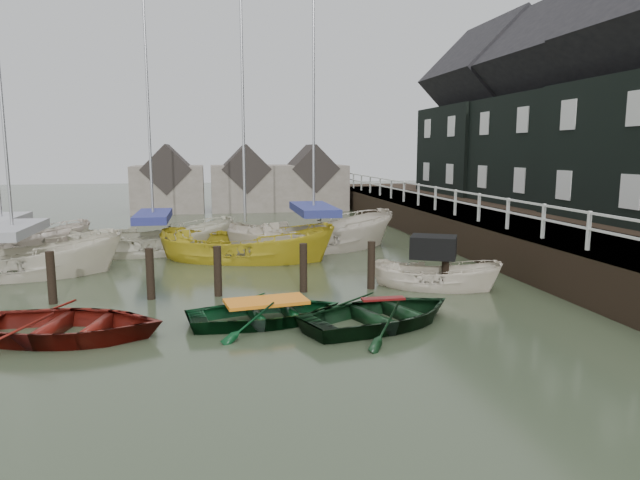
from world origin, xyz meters
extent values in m
plane|color=#2E3823|center=(0.00, 0.00, 0.00)|extent=(120.00, 120.00, 0.00)
cube|color=black|center=(9.50, 10.00, 1.40)|extent=(3.00, 32.00, 0.20)
cube|color=silver|center=(8.00, 10.00, 2.45)|extent=(0.06, 32.00, 0.06)
cube|color=silver|center=(8.00, 10.00, 2.05)|extent=(0.06, 32.00, 0.06)
cube|color=black|center=(15.00, 10.00, 0.00)|extent=(14.00, 38.00, 1.50)
cube|color=black|center=(15.00, 12.00, 4.00)|extent=(6.00, 7.00, 5.00)
cube|color=black|center=(15.00, 12.00, 8.25)|extent=(6.11, 7.14, 6.11)
cube|color=black|center=(15.00, 19.00, 4.00)|extent=(6.40, 7.00, 5.00)
cube|color=black|center=(15.00, 19.00, 8.25)|extent=(6.52, 7.14, 6.52)
cylinder|color=black|center=(-5.50, 3.00, 0.50)|extent=(0.22, 0.22, 1.80)
cylinder|color=black|center=(-3.00, 3.00, 0.50)|extent=(0.22, 0.22, 1.80)
cylinder|color=black|center=(-1.20, 3.00, 0.50)|extent=(0.22, 0.22, 1.80)
cylinder|color=black|center=(1.20, 3.00, 0.50)|extent=(0.22, 0.22, 1.80)
cylinder|color=black|center=(3.20, 3.00, 0.50)|extent=(0.22, 0.22, 1.80)
cylinder|color=black|center=(5.50, 3.00, 0.50)|extent=(0.22, 0.22, 1.80)
cube|color=#665B51|center=(-4.00, 26.00, 1.50)|extent=(4.50, 4.00, 3.00)
cube|color=#282321|center=(-4.00, 26.00, 2.80)|extent=(3.18, 4.08, 3.18)
cube|color=#665B51|center=(1.00, 26.00, 1.50)|extent=(4.50, 4.00, 3.00)
cube|color=#282321|center=(1.00, 26.00, 2.80)|extent=(3.18, 4.08, 3.18)
cube|color=#665B51|center=(5.50, 26.00, 1.50)|extent=(4.50, 4.00, 3.00)
cube|color=#282321|center=(5.50, 26.00, 2.80)|extent=(3.18, 4.08, 3.18)
imported|color=#5B130D|center=(-4.53, -0.07, 0.00)|extent=(4.86, 3.91, 0.89)
imported|color=black|center=(-0.13, 0.27, 0.00)|extent=(4.00, 3.11, 0.76)
imported|color=black|center=(2.49, -0.46, 0.00)|extent=(4.77, 4.11, 0.83)
imported|color=beige|center=(5.06, 2.68, 0.00)|extent=(3.98, 2.93, 1.45)
cube|color=black|center=(5.06, 2.88, 1.20)|extent=(1.61, 1.47, 0.65)
imported|color=beige|center=(-7.53, 6.74, 0.00)|extent=(6.78, 3.18, 2.53)
cylinder|color=#B2B2B7|center=(-7.53, 6.74, 5.82)|extent=(0.10, 0.10, 8.86)
cube|color=gray|center=(-7.53, 6.74, 1.51)|extent=(3.73, 1.70, 0.30)
imported|color=beige|center=(-3.55, 10.22, 0.00)|extent=(6.56, 3.23, 2.43)
cylinder|color=#B2B2B7|center=(-3.55, 10.22, 6.06)|extent=(0.10, 0.10, 9.45)
cube|color=navy|center=(-3.55, 10.22, 1.46)|extent=(3.60, 1.73, 0.30)
imported|color=gold|center=(-0.11, 8.14, 0.00)|extent=(7.03, 4.39, 2.54)
cylinder|color=#B2B2B7|center=(-0.11, 8.14, 5.77)|extent=(0.10, 0.10, 8.75)
imported|color=beige|center=(2.75, 9.83, 0.00)|extent=(7.65, 4.23, 2.79)
cylinder|color=#B2B2B7|center=(2.75, 9.83, 6.13)|extent=(0.10, 0.10, 9.19)
cube|color=navy|center=(2.75, 9.83, 1.66)|extent=(4.20, 2.28, 0.30)
imported|color=beige|center=(-8.97, 10.14, 0.00)|extent=(6.56, 4.07, 2.38)
cube|color=#9D9CA1|center=(-8.97, 10.14, 1.43)|extent=(3.60, 2.20, 0.30)
camera|label=1|loc=(-1.35, -12.67, 4.01)|focal=32.00mm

